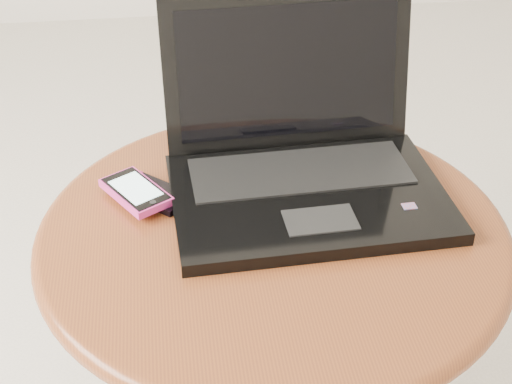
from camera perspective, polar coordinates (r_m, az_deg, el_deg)
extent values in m
cylinder|color=#573317|center=(1.17, 1.15, -12.29)|extent=(0.10, 0.10, 0.44)
cylinder|color=brown|center=(1.01, 1.30, -3.10)|extent=(0.60, 0.60, 0.03)
torus|color=brown|center=(1.01, 1.30, -3.10)|extent=(0.63, 0.63, 0.03)
cube|color=black|center=(1.04, 3.94, -0.42)|extent=(0.38, 0.27, 0.02)
cube|color=black|center=(1.08, 3.34, 1.58)|extent=(0.31, 0.13, 0.00)
cube|color=black|center=(0.98, 4.85, -2.10)|extent=(0.09, 0.06, 0.00)
cube|color=red|center=(1.02, 11.42, -1.05)|extent=(0.02, 0.02, 0.00)
cube|color=black|center=(1.11, 2.40, 9.07)|extent=(0.36, 0.06, 0.22)
cube|color=black|center=(1.10, 2.45, 9.01)|extent=(0.32, 0.05, 0.19)
cube|color=black|center=(1.07, -7.63, -0.09)|extent=(0.11, 0.11, 0.01)
cube|color=#B1235F|center=(1.09, -9.49, 0.91)|extent=(0.04, 0.04, 0.00)
cube|color=#D93290|center=(1.05, -8.99, 0.00)|extent=(0.10, 0.12, 0.01)
cube|color=black|center=(1.05, -9.02, 0.27)|extent=(0.10, 0.11, 0.00)
cube|color=silver|center=(1.05, -9.02, 0.30)|extent=(0.08, 0.09, 0.00)
cylinder|color=black|center=(1.02, -7.73, -0.75)|extent=(0.01, 0.01, 0.00)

